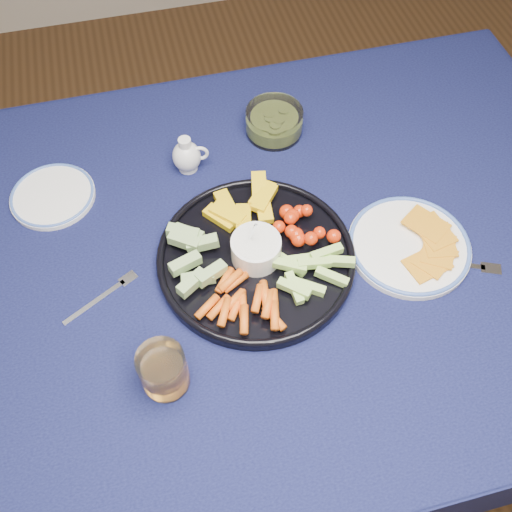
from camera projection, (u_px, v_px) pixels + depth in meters
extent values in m
plane|color=#51341C|center=(238.00, 389.00, 1.74)|extent=(4.00, 4.00, 0.00)
cylinder|color=#472917|center=(429.00, 168.00, 1.77)|extent=(0.07, 0.07, 0.70)
cube|color=#472917|center=(228.00, 260.00, 1.14)|extent=(1.60, 1.00, 0.04)
cube|color=black|center=(228.00, 254.00, 1.12)|extent=(1.66, 1.06, 0.01)
cube|color=black|center=(187.00, 126.00, 1.53)|extent=(1.66, 0.01, 0.30)
cylinder|color=black|center=(256.00, 259.00, 1.10)|extent=(0.38, 0.38, 0.02)
torus|color=black|center=(256.00, 255.00, 1.09)|extent=(0.38, 0.38, 0.01)
cylinder|color=white|center=(256.00, 249.00, 1.07)|extent=(0.10, 0.10, 0.05)
cylinder|color=white|center=(256.00, 243.00, 1.05)|extent=(0.08, 0.08, 0.01)
cylinder|color=white|center=(188.00, 167.00, 1.24)|extent=(0.04, 0.04, 0.01)
ellipsoid|color=white|center=(187.00, 156.00, 1.21)|extent=(0.06, 0.06, 0.07)
cylinder|color=white|center=(185.00, 144.00, 1.18)|extent=(0.03, 0.03, 0.03)
torus|color=white|center=(200.00, 153.00, 1.21)|extent=(0.04, 0.01, 0.04)
torus|color=#4467C0|center=(186.00, 148.00, 1.19)|extent=(0.03, 0.03, 0.00)
cylinder|color=white|center=(274.00, 122.00, 1.28)|extent=(0.13, 0.13, 0.06)
cylinder|color=#5F6D1F|center=(274.00, 125.00, 1.29)|extent=(0.11, 0.11, 0.03)
cylinder|color=white|center=(409.00, 246.00, 1.12)|extent=(0.24, 0.24, 0.01)
torus|color=#4467C0|center=(410.00, 244.00, 1.11)|extent=(0.24, 0.24, 0.01)
cylinder|color=white|center=(163.00, 370.00, 0.93)|extent=(0.08, 0.08, 0.09)
cylinder|color=orange|center=(165.00, 375.00, 0.95)|extent=(0.07, 0.07, 0.05)
cube|color=white|center=(95.00, 302.00, 1.05)|extent=(0.12, 0.07, 0.00)
cube|color=white|center=(128.00, 279.00, 1.08)|extent=(0.04, 0.03, 0.00)
cube|color=white|center=(444.00, 263.00, 1.10)|extent=(0.15, 0.07, 0.00)
cube|color=white|center=(491.00, 269.00, 1.10)|extent=(0.04, 0.04, 0.00)
cylinder|color=white|center=(53.00, 196.00, 1.19)|extent=(0.18, 0.18, 0.01)
torus|color=#4467C0|center=(52.00, 194.00, 1.19)|extent=(0.17, 0.17, 0.01)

